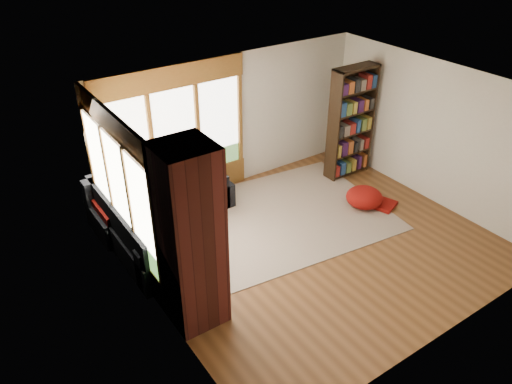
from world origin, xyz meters
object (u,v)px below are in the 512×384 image
pouf (364,197)px  dog_brindle (151,221)px  area_rug (281,216)px  brick_chimney (190,239)px  dog_tan (177,192)px  sectional_sofa (161,218)px  bookshelf (351,123)px

pouf → dog_brindle: dog_brindle is taller
area_rug → brick_chimney: bearing=-151.8°
brick_chimney → area_rug: size_ratio=0.70×
dog_tan → sectional_sofa: bearing=128.0°
area_rug → bookshelf: bearing=14.7°
pouf → sectional_sofa: bearing=159.2°
sectional_sofa → dog_brindle: bearing=-126.7°
sectional_sofa → area_rug: bearing=-23.4°
sectional_sofa → bookshelf: bookshelf is taller
brick_chimney → dog_brindle: bearing=88.4°
sectional_sofa → pouf: size_ratio=3.25×
area_rug → pouf: 1.62m
pouf → dog_brindle: bearing=169.5°
brick_chimney → sectional_sofa: 2.32m
sectional_sofa → area_rug: size_ratio=0.59×
brick_chimney → area_rug: (2.42, 1.30, -1.29)m
sectional_sofa → area_rug: 2.13m
dog_tan → dog_brindle: dog_tan is taller
brick_chimney → sectional_sofa: brick_chimney is taller
bookshelf → pouf: bearing=-118.7°
area_rug → dog_brindle: dog_brindle is taller
sectional_sofa → dog_tan: 0.57m
pouf → dog_tan: dog_tan is taller
brick_chimney → pouf: 4.14m
dog_tan → dog_brindle: (-0.69, -0.48, -0.04)m
sectional_sofa → pouf: bearing=-23.5°
area_rug → pouf: (1.50, -0.58, 0.19)m
brick_chimney → bookshelf: brick_chimney is taller
area_rug → dog_brindle: size_ratio=4.56×
sectional_sofa → area_rug: sectional_sofa is taller
dog_brindle → dog_tan: bearing=-62.6°
sectional_sofa → dog_brindle: 0.85m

